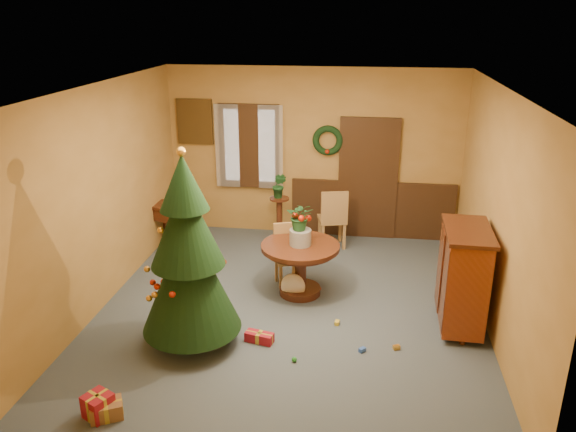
% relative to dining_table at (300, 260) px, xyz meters
% --- Properties ---
extents(room_envelope, '(5.50, 5.50, 5.50)m').
position_rel_dining_table_xyz_m(room_envelope, '(0.13, 2.29, 0.59)').
color(room_envelope, '#394853').
rests_on(room_envelope, ground).
extents(dining_table, '(1.08, 1.08, 0.74)m').
position_rel_dining_table_xyz_m(dining_table, '(0.00, 0.00, 0.00)').
color(dining_table, black).
rests_on(dining_table, floor).
extents(urn, '(0.30, 0.30, 0.22)m').
position_rel_dining_table_xyz_m(urn, '(0.00, 0.00, 0.33)').
color(urn, slate).
rests_on(urn, dining_table).
extents(centerpiece_plant, '(0.35, 0.31, 0.39)m').
position_rel_dining_table_xyz_m(centerpiece_plant, '(0.00, 0.00, 0.64)').
color(centerpiece_plant, '#1E4C23').
rests_on(centerpiece_plant, urn).
extents(chair_near, '(0.50, 0.50, 0.90)m').
position_rel_dining_table_xyz_m(chair_near, '(-0.21, 0.30, -0.04)').
color(chair_near, '#A17A40').
rests_on(chair_near, floor).
extents(chair_far, '(0.53, 0.53, 1.02)m').
position_rel_dining_table_xyz_m(chair_far, '(0.34, 1.70, 0.03)').
color(chair_far, '#A17A40').
rests_on(chair_far, floor).
extents(guitar, '(0.44, 0.58, 0.79)m').
position_rel_dining_table_xyz_m(guitar, '(-0.08, -0.12, -0.12)').
color(guitar, white).
rests_on(guitar, floor).
extents(plant_stand, '(0.32, 0.32, 0.83)m').
position_rel_dining_table_xyz_m(plant_stand, '(-0.56, 1.71, -0.00)').
color(plant_stand, black).
rests_on(plant_stand, floor).
extents(stand_plant, '(0.28, 0.25, 0.43)m').
position_rel_dining_table_xyz_m(stand_plant, '(-0.56, 1.71, 0.53)').
color(stand_plant, '#19471E').
rests_on(stand_plant, plant_stand).
extents(christmas_tree, '(1.16, 1.16, 2.40)m').
position_rel_dining_table_xyz_m(christmas_tree, '(-1.11, -1.41, 0.62)').
color(christmas_tree, '#382111').
rests_on(christmas_tree, floor).
extents(writing_desk, '(0.93, 0.66, 0.75)m').
position_rel_dining_table_xyz_m(writing_desk, '(-2.22, 1.29, 0.04)').
color(writing_desk, black).
rests_on(writing_desk, floor).
extents(sideboard, '(0.57, 1.04, 1.32)m').
position_rel_dining_table_xyz_m(sideboard, '(2.08, -0.59, 0.19)').
color(sideboard, '#5C200A').
rests_on(sideboard, floor).
extents(gift_a, '(0.38, 0.34, 0.17)m').
position_rel_dining_table_xyz_m(gift_a, '(-1.56, -2.81, -0.44)').
color(gift_a, brown).
rests_on(gift_a, floor).
extents(gift_b, '(0.32, 0.32, 0.25)m').
position_rel_dining_table_xyz_m(gift_b, '(-1.64, -2.81, -0.40)').
color(gift_b, maroon).
rests_on(gift_b, floor).
extents(gift_c, '(0.31, 0.28, 0.14)m').
position_rel_dining_table_xyz_m(gift_c, '(-1.46, -0.48, -0.45)').
color(gift_c, brown).
rests_on(gift_c, floor).
extents(gift_d, '(0.36, 0.21, 0.12)m').
position_rel_dining_table_xyz_m(gift_d, '(-0.33, -1.29, -0.46)').
color(gift_d, maroon).
rests_on(gift_d, floor).
extents(toy_a, '(0.09, 0.09, 0.05)m').
position_rel_dining_table_xyz_m(toy_a, '(0.90, -1.33, -0.50)').
color(toy_a, '#2A52B6').
rests_on(toy_a, floor).
extents(toy_b, '(0.06, 0.06, 0.06)m').
position_rel_dining_table_xyz_m(toy_b, '(0.14, -1.64, -0.49)').
color(toy_b, '#24872B').
rests_on(toy_b, floor).
extents(toy_c, '(0.06, 0.09, 0.05)m').
position_rel_dining_table_xyz_m(toy_c, '(0.57, -0.77, -0.50)').
color(toy_c, gold).
rests_on(toy_c, floor).
extents(toy_d, '(0.06, 0.06, 0.06)m').
position_rel_dining_table_xyz_m(toy_d, '(0.26, 0.11, -0.49)').
color(toy_d, red).
rests_on(toy_d, floor).
extents(toy_e, '(0.09, 0.08, 0.05)m').
position_rel_dining_table_xyz_m(toy_e, '(1.30, -1.22, -0.50)').
color(toy_e, gold).
rests_on(toy_e, floor).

